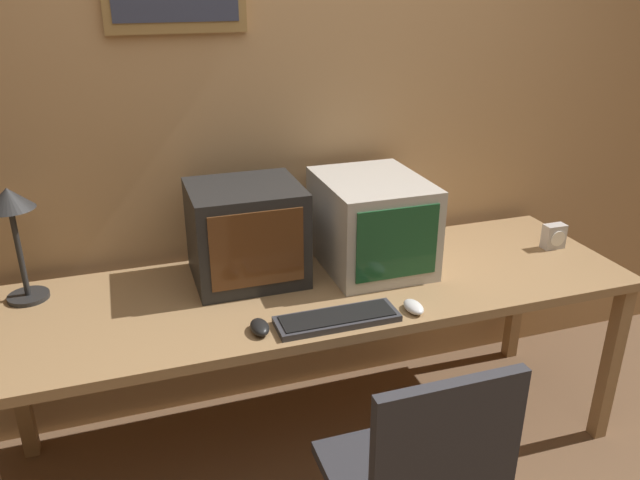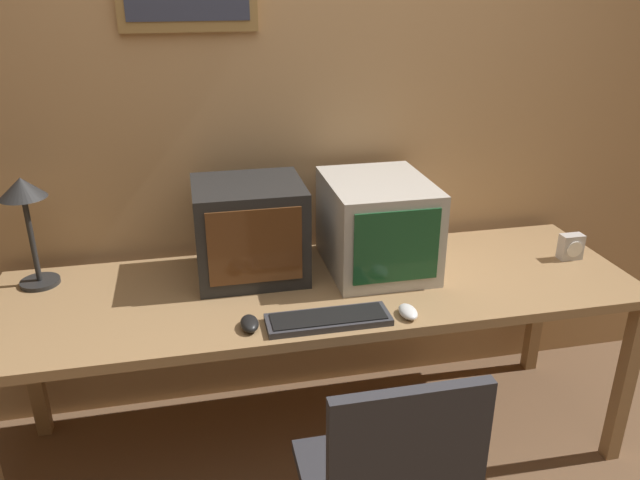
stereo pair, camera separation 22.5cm
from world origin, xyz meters
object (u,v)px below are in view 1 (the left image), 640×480
Objects in this scene: monitor_right at (372,222)px; mouse_near_keyboard at (414,307)px; desk_clock at (554,236)px; desk_lamp at (12,215)px; monitor_left at (246,233)px; keyboard_main at (337,319)px; mouse_far_corner at (260,327)px.

monitor_right is 0.43m from mouse_near_keyboard.
desk_clock is 0.25× the size of desk_lamp.
monitor_left reaches higher than keyboard_main.
monitor_right is at bearing 88.86° from mouse_near_keyboard.
monitor_left is 0.50m from keyboard_main.
desk_lamp is (-0.73, 0.49, 0.30)m from mouse_far_corner.
desk_clock is (1.34, 0.27, 0.03)m from mouse_far_corner.
keyboard_main is 1.15m from desk_lamp.
desk_lamp is at bearing 157.69° from mouse_near_keyboard.
monitor_right is 1.16× the size of keyboard_main.
mouse_far_corner is (-0.05, -0.41, -0.16)m from monitor_left.
keyboard_main is 0.26m from mouse_far_corner.
mouse_near_keyboard is 1.00× the size of mouse_far_corner.
monitor_left reaches higher than desk_clock.
desk_clock is at bearing -5.96° from desk_lamp.
desk_lamp is at bearing 146.42° from mouse_far_corner.
mouse_far_corner is 0.98× the size of desk_clock.
monitor_right reaches higher than keyboard_main.
monitor_left is at bearing -5.58° from desk_lamp.
keyboard_main is 1.11m from desk_clock.
monitor_left is at bearing 115.87° from keyboard_main.
desk_clock is (0.79, -0.10, -0.13)m from monitor_right.
monitor_left reaches higher than mouse_far_corner.
mouse_near_keyboard is at bearing -3.60° from mouse_far_corner.
monitor_left reaches higher than mouse_near_keyboard.
desk_lamp reaches higher than desk_clock.
mouse_near_keyboard is 0.25× the size of desk_lamp.
mouse_near_keyboard is (-0.01, -0.40, -0.16)m from monitor_right.
mouse_far_corner is (-0.53, 0.03, 0.00)m from mouse_near_keyboard.
monitor_left is 3.98× the size of mouse_near_keyboard.
desk_lamp reaches higher than mouse_far_corner.
desk_clock is at bearing 15.00° from keyboard_main.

